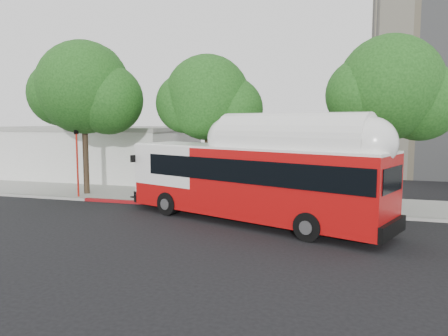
# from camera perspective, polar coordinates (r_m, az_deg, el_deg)

# --- Properties ---
(ground) EXTENTS (120.00, 120.00, 0.00)m
(ground) POSITION_cam_1_polar(r_m,az_deg,el_deg) (20.42, -4.85, -7.36)
(ground) COLOR black
(ground) RESTS_ON ground
(sidewalk) EXTENTS (60.00, 5.00, 0.15)m
(sidewalk) POSITION_cam_1_polar(r_m,az_deg,el_deg) (26.43, 0.28, -4.04)
(sidewalk) COLOR gray
(sidewalk) RESTS_ON ground
(curb_strip) EXTENTS (60.00, 0.30, 0.15)m
(curb_strip) POSITION_cam_1_polar(r_m,az_deg,el_deg) (23.99, -1.46, -5.10)
(curb_strip) COLOR gray
(curb_strip) RESTS_ON ground
(red_curb_segment) EXTENTS (10.00, 0.32, 0.16)m
(red_curb_segment) POSITION_cam_1_polar(r_m,az_deg,el_deg) (25.06, -8.02, -4.66)
(red_curb_segment) COLOR maroon
(red_curb_segment) RESTS_ON ground
(street_tree_left) EXTENTS (6.67, 5.80, 9.74)m
(street_tree_left) POSITION_cam_1_polar(r_m,az_deg,el_deg) (28.81, -17.03, 9.58)
(street_tree_left) COLOR #2D2116
(street_tree_left) RESTS_ON ground
(street_tree_mid) EXTENTS (5.75, 5.00, 8.62)m
(street_tree_mid) POSITION_cam_1_polar(r_m,az_deg,el_deg) (25.78, -1.27, 8.71)
(street_tree_mid) COLOR #2D2116
(street_tree_mid) RESTS_ON ground
(street_tree_right) EXTENTS (6.21, 5.40, 9.18)m
(street_tree_right) POSITION_cam_1_polar(r_m,az_deg,el_deg) (24.48, 21.86, 9.22)
(street_tree_right) COLOR #2D2116
(street_tree_right) RESTS_ON ground
(low_commercial_bldg) EXTENTS (16.20, 10.20, 4.25)m
(low_commercial_bldg) POSITION_cam_1_polar(r_m,az_deg,el_deg) (38.90, -16.71, 2.09)
(low_commercial_bldg) COLOR silver
(low_commercial_bldg) RESTS_ON ground
(transit_bus) EXTENTS (13.83, 7.31, 4.11)m
(transit_bus) POSITION_cam_1_polar(r_m,az_deg,el_deg) (20.40, 3.71, -1.86)
(transit_bus) COLOR #AC0B0C
(transit_bus) RESTS_ON ground
(signal_pole) EXTENTS (0.12, 0.40, 4.21)m
(signal_pole) POSITION_cam_1_polar(r_m,az_deg,el_deg) (28.01, -18.61, 0.52)
(signal_pole) COLOR red
(signal_pole) RESTS_ON ground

